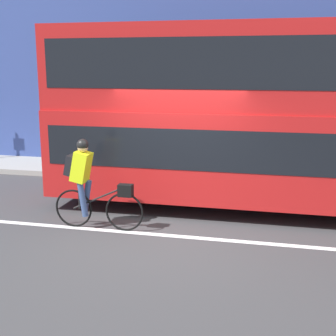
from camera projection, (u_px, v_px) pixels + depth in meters
ground_plane at (168, 235)px, 8.28m from camera, size 80.00×80.00×0.00m
road_center_line at (167, 235)px, 8.24m from camera, size 50.00×0.14×0.01m
sidewalk_curb at (206, 175)px, 12.53m from camera, size 60.00×1.83×0.14m
building_facade at (214, 44)px, 12.81m from camera, size 60.00×0.30×6.99m
bus at (278, 110)px, 9.38m from camera, size 9.20×2.55×3.72m
cyclist_on_bike at (89, 181)px, 8.44m from camera, size 1.70×0.32×1.66m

